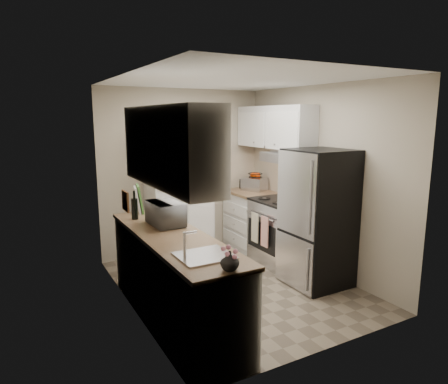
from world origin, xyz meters
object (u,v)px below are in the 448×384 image
at_px(pantry_cabinet, 179,192).
at_px(toaster_oven, 255,184).
at_px(electric_range, 281,231).
at_px(refrigerator, 318,218).
at_px(microwave, 166,214).
at_px(wine_bottle, 135,206).

xyz_separation_m(pantry_cabinet, toaster_oven, (1.28, -0.08, 0.02)).
height_order(electric_range, refrigerator, refrigerator).
distance_m(electric_range, microwave, 2.02).
relative_size(electric_range, wine_bottle, 3.72).
distance_m(pantry_cabinet, refrigerator, 2.07).
relative_size(pantry_cabinet, electric_range, 1.77).
distance_m(refrigerator, toaster_oven, 1.66).
height_order(refrigerator, wine_bottle, refrigerator).
bearing_deg(toaster_oven, microwave, -171.92).
bearing_deg(toaster_oven, wine_bottle, 176.80).
distance_m(electric_range, toaster_oven, 1.01).
bearing_deg(electric_range, refrigerator, -92.48).
relative_size(wine_bottle, toaster_oven, 0.85).
bearing_deg(wine_bottle, toaster_oven, 21.55).
bearing_deg(pantry_cabinet, electric_range, -38.22).
bearing_deg(toaster_oven, electric_range, -121.64).
xyz_separation_m(microwave, toaster_oven, (1.99, 1.28, -0.02)).
bearing_deg(refrigerator, microwave, 168.88).
relative_size(microwave, toaster_oven, 1.30).
xyz_separation_m(pantry_cabinet, refrigerator, (1.14, -1.73, -0.15)).
bearing_deg(wine_bottle, refrigerator, -20.39).
xyz_separation_m(electric_range, wine_bottle, (-2.11, -0.03, 0.59)).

